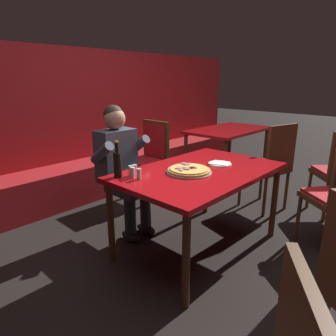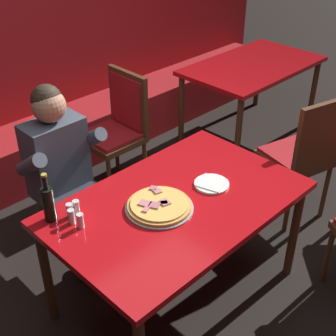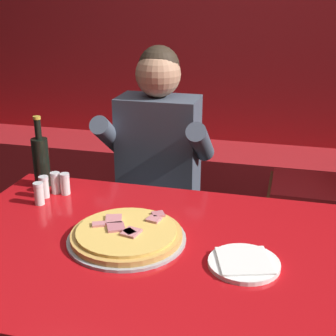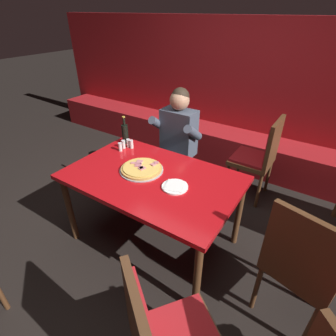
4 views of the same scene
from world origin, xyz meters
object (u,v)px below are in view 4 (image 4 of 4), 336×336
Objects in this scene: shaker_black_pepper at (120,147)px; pizza at (142,169)px; shaker_oregano at (128,143)px; shaker_red_pepper_flakes at (124,145)px; shaker_parmesan at (131,144)px; main_dining_table at (152,183)px; beer_bottle at (125,133)px; plate_white_paper at (175,187)px; diner_seated_blue_shirt at (175,141)px; dining_chair_near_right at (303,262)px; dining_chair_far_left at (260,154)px.

pizza is at bearing -23.39° from shaker_black_pepper.
shaker_oregano is 1.00× the size of shaker_red_pepper_flakes.
shaker_parmesan and shaker_red_pepper_flakes have the same top height.
main_dining_table is 0.58m from shaker_parmesan.
plate_white_paper is at bearing -24.91° from beer_bottle.
shaker_parmesan is at bearing 154.93° from plate_white_paper.
shaker_oregano is at bearing 156.10° from plate_white_paper.
shaker_black_pepper and shaker_red_pepper_flakes have the same top height.
beer_bottle is 3.40× the size of shaker_black_pepper.
shaker_black_pepper is (0.07, -0.17, -0.07)m from beer_bottle.
shaker_parmesan is at bearing 64.36° from shaker_black_pepper.
shaker_red_pepper_flakes is (-0.01, 0.06, 0.00)m from shaker_black_pepper.
diner_seated_blue_shirt reaches higher than dining_chair_near_right.
plate_white_paper is at bearing -8.09° from main_dining_table.
dining_chair_far_left is 1.49m from dining_chair_near_right.
plate_white_paper is 0.72× the size of beer_bottle.
main_dining_table is 1.41× the size of dining_chair_near_right.
shaker_red_pepper_flakes is 0.07× the size of diner_seated_blue_shirt.
dining_chair_near_right is (1.72, -0.40, -0.19)m from shaker_parmesan.
beer_bottle is at bearing 155.98° from shaker_parmesan.
shaker_red_pepper_flakes is (-0.42, 0.24, 0.02)m from pizza.
dining_chair_far_left is (1.10, 0.93, -0.22)m from shaker_oregano.
shaker_black_pepper is 1.00× the size of shaker_red_pepper_flakes.
shaker_red_pepper_flakes is at bearing 168.85° from dining_chair_near_right.
pizza is 1.31× the size of beer_bottle.
pizza is 0.45m from shaker_parmesan.
shaker_oregano is 0.08× the size of dining_chair_near_right.
plate_white_paper is 2.44× the size of shaker_parmesan.
beer_bottle is at bearing 121.08° from shaker_red_pepper_flakes.
beer_bottle is 1.50m from dining_chair_far_left.
dining_chair_far_left is at bearing 59.86° from pizza.
beer_bottle is at bearing -131.75° from diner_seated_blue_shirt.
diner_seated_blue_shirt is (-0.12, 0.74, -0.07)m from pizza.
shaker_oregano is 0.09× the size of dining_chair_far_left.
shaker_red_pepper_flakes is at bearing 101.00° from shaker_black_pepper.
dining_chair_near_right is (0.99, -0.06, -0.16)m from plate_white_paper.
plate_white_paper is (0.25, -0.04, 0.08)m from main_dining_table.
shaker_red_pepper_flakes reaches higher than plate_white_paper.
shaker_oregano and shaker_red_pepper_flakes have the same top height.
diner_seated_blue_shirt reaches higher than dining_chair_far_left.
shaker_red_pepper_flakes is (0.06, -0.10, -0.07)m from beer_bottle.
shaker_red_pepper_flakes is (-0.06, -0.05, 0.00)m from shaker_parmesan.
beer_bottle reaches higher than shaker_oregano.
dining_chair_far_left is (0.33, 1.28, -0.19)m from plate_white_paper.
shaker_black_pepper is 0.06m from shaker_red_pepper_flakes.
shaker_black_pepper is 0.07× the size of diner_seated_blue_shirt.
main_dining_table is 6.97× the size of plate_white_paper.
shaker_oregano is (-0.52, 0.31, 0.11)m from main_dining_table.
beer_bottle is 3.40× the size of shaker_oregano.
shaker_black_pepper is at bearing -116.49° from diner_seated_blue_shirt.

